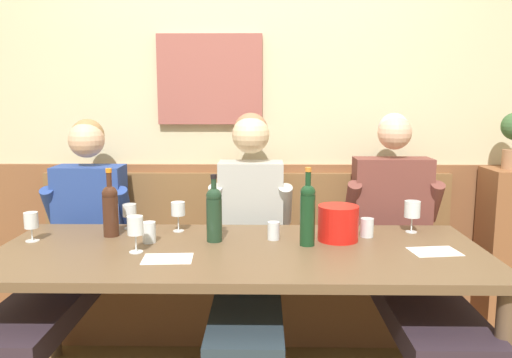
% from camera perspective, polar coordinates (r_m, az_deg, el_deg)
% --- Properties ---
extents(room_wall_back, '(6.80, 0.12, 2.80)m').
position_cam_1_polar(room_wall_back, '(3.23, -1.08, 9.01)').
color(room_wall_back, beige).
rests_on(room_wall_back, ground).
extents(wood_wainscot_panel, '(6.80, 0.03, 0.99)m').
position_cam_1_polar(wood_wainscot_panel, '(3.30, -1.03, -6.93)').
color(wood_wainscot_panel, brown).
rests_on(wood_wainscot_panel, ground).
extents(wall_bench, '(2.52, 0.42, 0.94)m').
position_cam_1_polar(wall_bench, '(3.17, -1.14, -11.69)').
color(wall_bench, brown).
rests_on(wall_bench, ground).
extents(dining_table, '(2.22, 0.89, 0.72)m').
position_cam_1_polar(dining_table, '(2.38, -1.77, -9.41)').
color(dining_table, brown).
rests_on(dining_table, ground).
extents(person_right_seat, '(0.50, 1.31, 1.28)m').
position_cam_1_polar(person_right_seat, '(2.88, -20.04, -7.32)').
color(person_right_seat, '#313040').
rests_on(person_right_seat, ground).
extents(person_center_left_seat, '(0.47, 1.32, 1.32)m').
position_cam_1_polar(person_center_left_seat, '(2.71, -0.75, -7.20)').
color(person_center_left_seat, '#31333E').
rests_on(person_center_left_seat, ground).
extents(person_left_seat, '(0.54, 1.31, 1.31)m').
position_cam_1_polar(person_left_seat, '(2.78, 16.49, -7.93)').
color(person_left_seat, '#2D2C40').
rests_on(person_left_seat, ground).
extents(ice_bucket, '(0.19, 0.19, 0.17)m').
position_cam_1_polar(ice_bucket, '(2.50, 9.08, -4.84)').
color(ice_bucket, red).
rests_on(ice_bucket, dining_table).
extents(wine_bottle_green_tall, '(0.07, 0.07, 0.32)m').
position_cam_1_polar(wine_bottle_green_tall, '(2.45, -4.66, -3.71)').
color(wine_bottle_green_tall, '#1D3623').
rests_on(wine_bottle_green_tall, dining_table).
extents(wine_bottle_amber_mid, '(0.08, 0.08, 0.34)m').
position_cam_1_polar(wine_bottle_amber_mid, '(2.63, -15.82, -3.16)').
color(wine_bottle_amber_mid, '#3F2216').
rests_on(wine_bottle_amber_mid, dining_table).
extents(wine_bottle_clear_water, '(0.07, 0.07, 0.37)m').
position_cam_1_polar(wine_bottle_clear_water, '(2.39, 5.73, -3.68)').
color(wine_bottle_clear_water, '#15391C').
rests_on(wine_bottle_clear_water, dining_table).
extents(wine_glass_center_front, '(0.07, 0.07, 0.15)m').
position_cam_1_polar(wine_glass_center_front, '(2.66, -8.62, -3.43)').
color(wine_glass_center_front, silver).
rests_on(wine_glass_center_front, dining_table).
extents(wine_glass_near_bucket, '(0.07, 0.07, 0.13)m').
position_cam_1_polar(wine_glass_near_bucket, '(2.76, -13.83, -3.47)').
color(wine_glass_near_bucket, silver).
rests_on(wine_glass_near_bucket, dining_table).
extents(wine_glass_by_bottle, '(0.07, 0.07, 0.16)m').
position_cam_1_polar(wine_glass_by_bottle, '(2.34, -13.22, -5.25)').
color(wine_glass_by_bottle, silver).
rests_on(wine_glass_by_bottle, dining_table).
extents(wine_glass_left_end, '(0.08, 0.08, 0.16)m').
position_cam_1_polar(wine_glass_left_end, '(2.72, 16.91, -3.28)').
color(wine_glass_left_end, silver).
rests_on(wine_glass_left_end, dining_table).
extents(wine_glass_right_end, '(0.06, 0.06, 0.14)m').
position_cam_1_polar(wine_glass_right_end, '(2.68, -23.63, -4.38)').
color(wine_glass_right_end, silver).
rests_on(wine_glass_right_end, dining_table).
extents(water_tumbler_right, '(0.06, 0.06, 0.09)m').
position_cam_1_polar(water_tumbler_right, '(2.50, 1.96, -5.75)').
color(water_tumbler_right, silver).
rests_on(water_tumbler_right, dining_table).
extents(water_tumbler_center, '(0.07, 0.07, 0.09)m').
position_cam_1_polar(water_tumbler_center, '(2.60, 12.18, -5.28)').
color(water_tumbler_center, silver).
rests_on(water_tumbler_center, dining_table).
extents(water_tumbler_left, '(0.06, 0.06, 0.10)m').
position_cam_1_polar(water_tumbler_left, '(2.49, -11.75, -5.79)').
color(water_tumbler_left, silver).
rests_on(water_tumbler_left, dining_table).
extents(tasting_sheet_left_guest, '(0.22, 0.16, 0.00)m').
position_cam_1_polar(tasting_sheet_left_guest, '(2.25, -9.76, -8.69)').
color(tasting_sheet_left_guest, white).
rests_on(tasting_sheet_left_guest, dining_table).
extents(tasting_sheet_right_guest, '(0.23, 0.18, 0.00)m').
position_cam_1_polar(tasting_sheet_right_guest, '(2.45, 19.17, -7.59)').
color(tasting_sheet_right_guest, white).
rests_on(tasting_sheet_right_guest, dining_table).
extents(corner_pedestal, '(0.28, 0.28, 0.99)m').
position_cam_1_polar(corner_pedestal, '(3.45, 25.91, -7.16)').
color(corner_pedestal, brown).
rests_on(corner_pedestal, ground).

